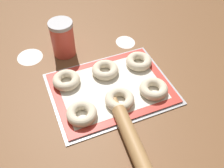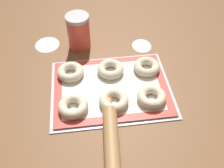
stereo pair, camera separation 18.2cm
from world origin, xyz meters
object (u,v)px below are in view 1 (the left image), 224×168
object	(u,v)px
bagel_front_left	(82,114)
bagel_back_right	(139,61)
bagel_front_right	(154,89)
bagel_back_center	(105,70)
flour_canister	(63,38)
rolling_pin	(133,143)
bagel_front_center	(120,99)
baking_tray	(112,88)
bagel_back_left	(66,80)

from	to	relation	value
bagel_front_left	bagel_back_right	distance (m)	0.35
bagel_front_right	bagel_back_center	world-z (taller)	same
flour_canister	rolling_pin	size ratio (longest dim) A/B	0.42
bagel_front_center	bagel_back_center	xyz separation A→B (m)	(0.01, 0.17, 0.00)
bagel_front_center	bagel_back_right	distance (m)	0.22
bagel_front_left	bagel_front_right	distance (m)	0.29
bagel_back_center	bagel_back_right	xyz separation A→B (m)	(0.15, -0.01, 0.00)
baking_tray	bagel_back_center	bearing A→B (deg)	86.96
bagel_front_center	bagel_back_right	xyz separation A→B (m)	(0.16, 0.16, 0.00)
flour_canister	bagel_front_left	bearing A→B (deg)	-96.08
bagel_front_left	rolling_pin	world-z (taller)	rolling_pin
baking_tray	bagel_back_right	bearing A→B (deg)	26.81
rolling_pin	bagel_front_left	bearing A→B (deg)	124.08
bagel_front_left	flour_canister	world-z (taller)	flour_canister
bagel_front_left	bagel_front_center	size ratio (longest dim) A/B	1.00
bagel_front_center	rolling_pin	size ratio (longest dim) A/B	0.28
bagel_front_right	bagel_back_center	distance (m)	0.21
bagel_front_left	bagel_back_left	size ratio (longest dim) A/B	1.00
baking_tray	bagel_front_left	size ratio (longest dim) A/B	4.30
bagel_front_center	bagel_back_left	xyz separation A→B (m)	(-0.16, 0.17, 0.00)
baking_tray	bagel_front_center	size ratio (longest dim) A/B	4.30
bagel_front_left	bagel_front_right	xyz separation A→B (m)	(0.29, 0.01, 0.00)
bagel_back_center	bagel_back_right	size ratio (longest dim) A/B	1.00
rolling_pin	flour_canister	bearing A→B (deg)	97.99
bagel_back_left	bagel_back_center	world-z (taller)	same
rolling_pin	bagel_back_left	bearing A→B (deg)	109.25
bagel_back_right	flour_canister	xyz separation A→B (m)	(-0.27, 0.21, 0.05)
bagel_back_right	rolling_pin	size ratio (longest dim) A/B	0.28
bagel_back_left	flour_canister	size ratio (longest dim) A/B	0.68
baking_tray	rolling_pin	size ratio (longest dim) A/B	1.21
baking_tray	bagel_back_center	world-z (taller)	bagel_back_center
bagel_front_center	bagel_back_left	distance (m)	0.23
bagel_front_left	bagel_back_right	bearing A→B (deg)	28.80
bagel_front_center	rolling_pin	xyz separation A→B (m)	(-0.03, -0.18, -0.00)
bagel_front_left	bagel_front_center	bearing A→B (deg)	3.23
bagel_back_left	bagel_back_right	xyz separation A→B (m)	(0.31, -0.01, 0.00)
bagel_front_right	bagel_back_center	bearing A→B (deg)	128.52
baking_tray	bagel_front_right	xyz separation A→B (m)	(0.14, -0.08, 0.02)
flour_canister	bagel_front_center	bearing A→B (deg)	-73.25
baking_tray	rolling_pin	bearing A→B (deg)	-97.67
bagel_front_left	bagel_back_left	xyz separation A→B (m)	(-0.01, 0.18, 0.00)
bagel_back_center	rolling_pin	size ratio (longest dim) A/B	0.28
bagel_front_left	flour_canister	distance (m)	0.38
bagel_front_left	bagel_front_right	world-z (taller)	same
bagel_front_right	bagel_back_left	xyz separation A→B (m)	(-0.30, 0.17, 0.00)
baking_tray	bagel_back_right	xyz separation A→B (m)	(0.15, 0.08, 0.02)
bagel_front_right	bagel_back_left	bearing A→B (deg)	149.88
bagel_front_left	bagel_front_right	bearing A→B (deg)	1.41
bagel_back_right	flour_canister	size ratio (longest dim) A/B	0.68
bagel_back_center	bagel_front_right	bearing A→B (deg)	-51.48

